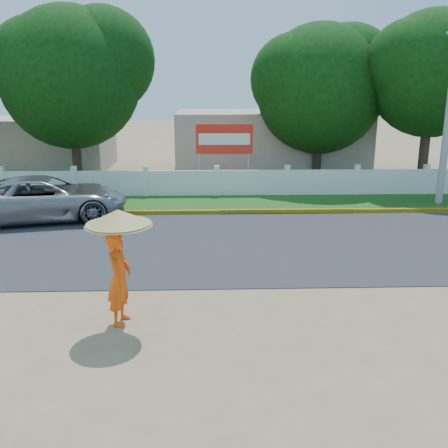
% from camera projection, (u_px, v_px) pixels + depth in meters
% --- Properties ---
extents(ground, '(120.00, 120.00, 0.00)m').
position_uv_depth(ground, '(227.00, 308.00, 10.57)').
color(ground, '#9E8460').
rests_on(ground, ground).
extents(road, '(60.00, 7.00, 0.02)m').
position_uv_depth(road, '(221.00, 243.00, 14.90)').
color(road, '#38383A').
rests_on(road, ground).
extents(grass_verge, '(60.00, 3.50, 0.03)m').
position_uv_depth(grass_verge, '(218.00, 203.00, 19.96)').
color(grass_verge, '#2D601E').
rests_on(grass_verge, ground).
extents(curb, '(40.00, 0.18, 0.16)m').
position_uv_depth(curb, '(219.00, 212.00, 18.30)').
color(curb, yellow).
rests_on(curb, ground).
extents(fence, '(40.00, 0.10, 1.10)m').
position_uv_depth(fence, '(217.00, 183.00, 21.21)').
color(fence, silver).
rests_on(fence, ground).
extents(building_near, '(10.00, 6.00, 3.20)m').
position_uv_depth(building_near, '(269.00, 141.00, 27.57)').
color(building_near, '#B7AD99').
rests_on(building_near, ground).
extents(building_far, '(8.00, 5.00, 2.80)m').
position_uv_depth(building_far, '(37.00, 143.00, 28.17)').
color(building_far, '#B7AD99').
rests_on(building_far, ground).
extents(vehicle, '(5.95, 3.70, 1.54)m').
position_uv_depth(vehicle, '(45.00, 198.00, 17.35)').
color(vehicle, gray).
rests_on(vehicle, ground).
extents(monk_with_parasol, '(1.28, 1.28, 2.32)m').
position_uv_depth(monk_with_parasol, '(119.00, 250.00, 9.54)').
color(monk_with_parasol, '#FF540D').
rests_on(monk_with_parasol, ground).
extents(billboard, '(2.50, 0.13, 2.95)m').
position_uv_depth(billboard, '(224.00, 143.00, 21.85)').
color(billboard, gray).
rests_on(billboard, ground).
extents(tree_row, '(32.92, 7.74, 8.54)m').
position_uv_depth(tree_row, '(265.00, 79.00, 23.08)').
color(tree_row, '#473828').
rests_on(tree_row, ground).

